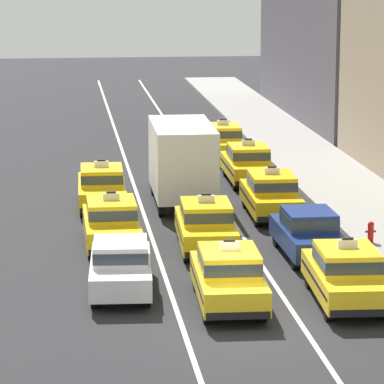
# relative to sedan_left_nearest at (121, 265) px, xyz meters

# --- Properties ---
(ground_plane) EXTENTS (160.00, 160.00, 0.00)m
(ground_plane) POSITION_rel_sedan_left_nearest_xyz_m (3.05, -3.34, -0.85)
(ground_plane) COLOR #232326
(lane_stripe_left_center) EXTENTS (0.14, 80.00, 0.01)m
(lane_stripe_left_center) POSITION_rel_sedan_left_nearest_xyz_m (1.45, 16.66, -0.84)
(lane_stripe_left_center) COLOR silver
(lane_stripe_left_center) RESTS_ON ground
(lane_stripe_center_right) EXTENTS (0.14, 80.00, 0.01)m
(lane_stripe_center_right) POSITION_rel_sedan_left_nearest_xyz_m (4.65, 16.66, -0.84)
(lane_stripe_center_right) COLOR silver
(lane_stripe_center_right) RESTS_ON ground
(sidewalk_curb) EXTENTS (4.00, 90.00, 0.15)m
(sidewalk_curb) POSITION_rel_sedan_left_nearest_xyz_m (10.25, 11.66, -0.77)
(sidewalk_curb) COLOR gray
(sidewalk_curb) RESTS_ON ground
(sedan_left_nearest) EXTENTS (2.02, 4.40, 1.58)m
(sedan_left_nearest) POSITION_rel_sedan_left_nearest_xyz_m (0.00, 0.00, 0.00)
(sedan_left_nearest) COLOR black
(sedan_left_nearest) RESTS_ON ground
(taxi_left_second) EXTENTS (1.85, 4.57, 1.96)m
(taxi_left_second) POSITION_rel_sedan_left_nearest_xyz_m (-0.01, 5.27, 0.03)
(taxi_left_second) COLOR black
(taxi_left_second) RESTS_ON ground
(taxi_left_third) EXTENTS (1.91, 4.59, 1.96)m
(taxi_left_third) POSITION_rel_sedan_left_nearest_xyz_m (-0.10, 11.29, 0.03)
(taxi_left_third) COLOR black
(taxi_left_third) RESTS_ON ground
(taxi_center_nearest) EXTENTS (1.96, 4.61, 1.96)m
(taxi_center_nearest) POSITION_rel_sedan_left_nearest_xyz_m (2.95, -1.62, 0.03)
(taxi_center_nearest) COLOR black
(taxi_center_nearest) RESTS_ON ground
(taxi_center_second) EXTENTS (1.99, 4.63, 1.96)m
(taxi_center_second) POSITION_rel_sedan_left_nearest_xyz_m (3.11, 4.56, 0.03)
(taxi_center_second) COLOR black
(taxi_center_second) RESTS_ON ground
(box_truck_center_third) EXTENTS (2.37, 6.99, 3.27)m
(box_truck_center_third) POSITION_rel_sedan_left_nearest_xyz_m (3.08, 12.05, 0.93)
(box_truck_center_third) COLOR black
(box_truck_center_third) RESTS_ON ground
(taxi_right_nearest) EXTENTS (2.03, 4.64, 1.96)m
(taxi_right_nearest) POSITION_rel_sedan_left_nearest_xyz_m (6.28, -1.80, 0.03)
(taxi_right_nearest) COLOR black
(taxi_right_nearest) RESTS_ON ground
(sedan_right_second) EXTENTS (1.79, 4.31, 1.58)m
(sedan_right_second) POSITION_rel_sedan_left_nearest_xyz_m (6.33, 3.26, 0.00)
(sedan_right_second) COLOR black
(sedan_right_second) RESTS_ON ground
(taxi_right_third) EXTENTS (1.93, 4.60, 1.96)m
(taxi_right_third) POSITION_rel_sedan_left_nearest_xyz_m (6.20, 9.13, 0.03)
(taxi_right_third) COLOR black
(taxi_right_third) RESTS_ON ground
(taxi_right_fourth) EXTENTS (1.88, 4.58, 1.96)m
(taxi_right_fourth) POSITION_rel_sedan_left_nearest_xyz_m (6.39, 15.58, 0.03)
(taxi_right_fourth) COLOR black
(taxi_right_fourth) RESTS_ON ground
(taxi_right_fifth) EXTENTS (1.96, 4.62, 1.96)m
(taxi_right_fifth) POSITION_rel_sedan_left_nearest_xyz_m (6.16, 21.56, 0.03)
(taxi_right_fifth) COLOR black
(taxi_right_fifth) RESTS_ON ground
(fire_hydrant) EXTENTS (0.36, 0.22, 0.73)m
(fire_hydrant) POSITION_rel_sedan_left_nearest_xyz_m (8.73, 4.31, -0.30)
(fire_hydrant) COLOR red
(fire_hydrant) RESTS_ON sidewalk_curb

